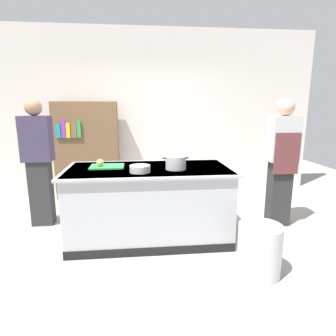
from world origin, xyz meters
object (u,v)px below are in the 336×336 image
at_px(stock_pot, 176,163).
at_px(mixing_bowl, 140,169).
at_px(person_chef, 282,160).
at_px(person_guest, 38,160).
at_px(trash_bin, 259,250).
at_px(bookshelf, 87,151).
at_px(onion, 100,163).

xyz_separation_m(stock_pot, mixing_bowl, (-0.42, -0.12, -0.04)).
height_order(person_chef, person_guest, same).
xyz_separation_m(trash_bin, person_chef, (0.77, 1.16, 0.66)).
distance_m(stock_pot, bookshelf, 2.33).
relative_size(onion, trash_bin, 0.17).
xyz_separation_m(person_guest, bookshelf, (0.43, 1.20, -0.06)).
bearing_deg(bookshelf, person_chef, -28.86).
bearing_deg(stock_pot, person_chef, 13.19).
distance_m(onion, mixing_bowl, 0.54).
relative_size(person_guest, bookshelf, 1.01).
bearing_deg(stock_pot, onion, 169.83).
xyz_separation_m(mixing_bowl, trash_bin, (1.13, -0.69, -0.68)).
distance_m(mixing_bowl, trash_bin, 1.49).
bearing_deg(mixing_bowl, person_guest, 148.97).
height_order(mixing_bowl, person_chef, person_chef).
relative_size(trash_bin, person_guest, 0.30).
distance_m(onion, person_chef, 2.38).
relative_size(person_chef, bookshelf, 1.01).
bearing_deg(mixing_bowl, stock_pot, 15.46).
height_order(onion, person_guest, person_guest).
xyz_separation_m(stock_pot, person_guest, (-1.77, 0.70, -0.07)).
distance_m(mixing_bowl, person_guest, 1.58).
height_order(onion, person_chef, person_chef).
distance_m(onion, stock_pot, 0.90).
bearing_deg(stock_pot, trash_bin, -48.47).
height_order(stock_pot, mixing_bowl, stock_pot).
bearing_deg(onion, person_guest, 148.61).
relative_size(stock_pot, mixing_bowl, 1.32).
bearing_deg(onion, mixing_bowl, -30.33).
xyz_separation_m(mixing_bowl, person_chef, (1.90, 0.46, -0.03)).
bearing_deg(onion, bookshelf, 104.52).
xyz_separation_m(mixing_bowl, bookshelf, (-0.92, 2.02, -0.09)).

